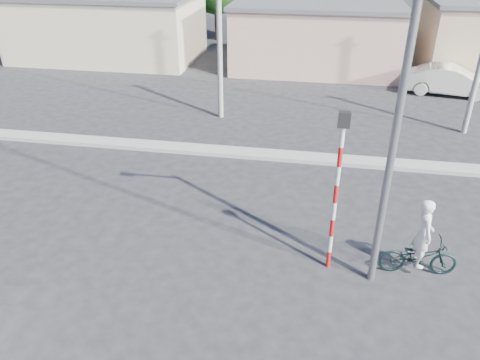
% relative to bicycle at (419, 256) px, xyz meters
% --- Properties ---
extents(ground_plane, '(120.00, 120.00, 0.00)m').
position_rel_bicycle_xyz_m(ground_plane, '(-5.47, -1.67, -0.51)').
color(ground_plane, '#262629').
rests_on(ground_plane, ground).
extents(median, '(40.00, 0.80, 0.16)m').
position_rel_bicycle_xyz_m(median, '(-5.47, 6.33, -0.43)').
color(median, '#99968E').
rests_on(median, ground).
extents(bicycle, '(2.00, 0.84, 1.03)m').
position_rel_bicycle_xyz_m(bicycle, '(0.00, 0.00, 0.00)').
color(bicycle, black).
rests_on(bicycle, ground).
extents(cyclist, '(0.51, 0.73, 1.89)m').
position_rel_bicycle_xyz_m(cyclist, '(0.00, 0.00, 0.43)').
color(cyclist, white).
rests_on(cyclist, ground).
extents(car_cream, '(4.90, 2.37, 1.55)m').
position_rel_bicycle_xyz_m(car_cream, '(3.93, 15.86, 0.26)').
color(car_cream, silver).
rests_on(car_cream, ground).
extents(traffic_pole, '(0.28, 0.18, 4.36)m').
position_rel_bicycle_xyz_m(traffic_pole, '(-2.27, -0.17, 2.08)').
color(traffic_pole, red).
rests_on(traffic_pole, ground).
extents(streetlight, '(2.34, 0.22, 9.00)m').
position_rel_bicycle_xyz_m(streetlight, '(-1.33, -0.47, 4.45)').
color(streetlight, slate).
rests_on(streetlight, ground).
extents(building_row, '(37.80, 7.30, 4.44)m').
position_rel_bicycle_xyz_m(building_row, '(-4.37, 20.33, 1.62)').
color(building_row, beige).
rests_on(building_row, ground).
extents(utility_poles, '(35.40, 0.24, 8.00)m').
position_rel_bicycle_xyz_m(utility_poles, '(-2.22, 10.33, 3.56)').
color(utility_poles, '#99968E').
rests_on(utility_poles, ground).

